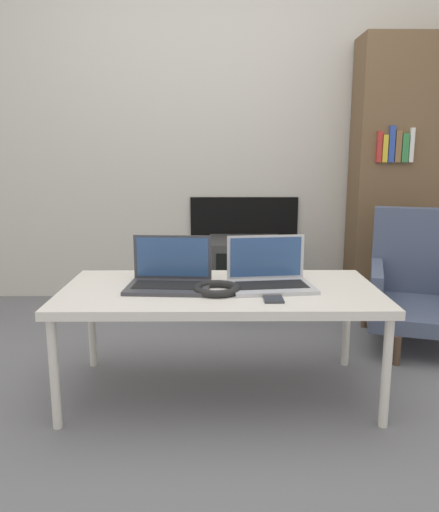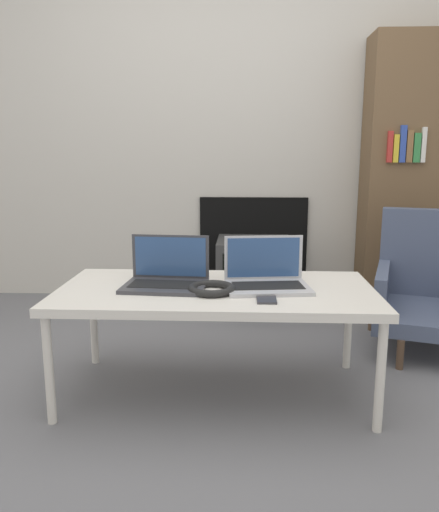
# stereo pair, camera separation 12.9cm
# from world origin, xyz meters

# --- Properties ---
(ground_plane) EXTENTS (14.00, 14.00, 0.00)m
(ground_plane) POSITION_xyz_m (0.00, 0.00, 0.00)
(ground_plane) COLOR slate
(wall_back) EXTENTS (7.00, 0.08, 2.60)m
(wall_back) POSITION_xyz_m (0.00, 1.82, 1.29)
(wall_back) COLOR beige
(wall_back) RESTS_ON ground_plane
(table) EXTENTS (1.33, 0.66, 0.48)m
(table) POSITION_xyz_m (0.00, 0.26, 0.44)
(table) COLOR silver
(table) RESTS_ON ground_plane
(laptop_left) EXTENTS (0.36, 0.27, 0.21)m
(laptop_left) POSITION_xyz_m (-0.21, 0.28, 0.52)
(laptop_left) COLOR #38383D
(laptop_left) RESTS_ON table
(laptop_right) EXTENTS (0.37, 0.29, 0.21)m
(laptop_right) POSITION_xyz_m (0.21, 0.28, 0.52)
(laptop_right) COLOR #B2B2B7
(laptop_right) RESTS_ON table
(headphones) EXTENTS (0.20, 0.20, 0.03)m
(headphones) POSITION_xyz_m (-0.01, 0.19, 0.49)
(headphones) COLOR black
(headphones) RESTS_ON table
(phone) EXTENTS (0.08, 0.14, 0.01)m
(phone) POSITION_xyz_m (0.21, 0.10, 0.48)
(phone) COLOR #333338
(phone) RESTS_ON table
(tv) EXTENTS (0.49, 0.48, 0.47)m
(tv) POSITION_xyz_m (0.19, 1.54, 0.23)
(tv) COLOR #383838
(tv) RESTS_ON ground_plane
(armchair) EXTENTS (0.70, 0.78, 0.73)m
(armchair) POSITION_xyz_m (1.13, 0.92, 0.33)
(armchair) COLOR #47516B
(armchair) RESTS_ON ground_plane
(bookshelf) EXTENTS (0.76, 0.32, 1.79)m
(bookshelf) POSITION_xyz_m (1.30, 1.62, 0.89)
(bookshelf) COLOR brown
(bookshelf) RESTS_ON ground_plane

